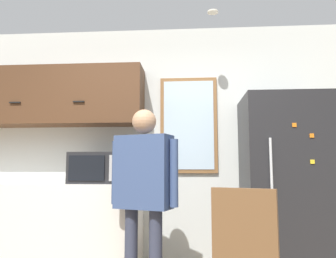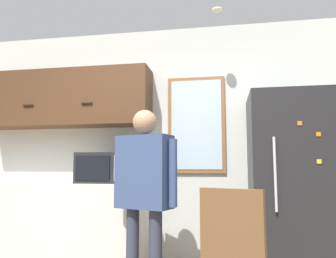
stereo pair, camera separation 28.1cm
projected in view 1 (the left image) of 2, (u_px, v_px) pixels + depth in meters
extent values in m
cube|color=silver|center=(164.00, 145.00, 3.71)|extent=(6.00, 0.06, 2.70)
cube|color=silver|center=(43.00, 229.00, 3.35)|extent=(1.98, 0.64, 0.93)
cube|color=#51331E|center=(54.00, 97.00, 3.65)|extent=(1.98, 0.36, 0.64)
cube|color=black|center=(15.00, 102.00, 3.47)|extent=(0.12, 0.01, 0.01)
cube|color=black|center=(79.00, 102.00, 3.42)|extent=(0.12, 0.01, 0.01)
cube|color=#232326|center=(97.00, 168.00, 3.33)|extent=(0.50, 0.40, 0.31)
cube|color=black|center=(87.00, 168.00, 3.13)|extent=(0.35, 0.01, 0.24)
cube|color=#B2B2B2|center=(113.00, 168.00, 3.11)|extent=(0.07, 0.01, 0.25)
cylinder|color=#33384C|center=(131.00, 253.00, 2.76)|extent=(0.11, 0.11, 0.75)
cylinder|color=#33384C|center=(156.00, 256.00, 2.67)|extent=(0.11, 0.11, 0.75)
cube|color=#384C7A|center=(144.00, 172.00, 2.79)|extent=(0.52, 0.36, 0.62)
sphere|color=tan|center=(144.00, 122.00, 2.84)|extent=(0.21, 0.21, 0.21)
cylinder|color=#384C7A|center=(116.00, 172.00, 2.90)|extent=(0.07, 0.07, 0.55)
cylinder|color=#384C7A|center=(174.00, 173.00, 2.68)|extent=(0.07, 0.07, 0.55)
cube|color=#232326|center=(285.00, 188.00, 3.18)|extent=(0.79, 0.71, 1.79)
cylinder|color=silver|center=(271.00, 174.00, 2.84)|extent=(0.02, 0.02, 0.63)
cube|color=orange|center=(294.00, 125.00, 2.89)|extent=(0.04, 0.01, 0.04)
cube|color=orange|center=(312.00, 136.00, 2.87)|extent=(0.04, 0.01, 0.04)
cube|color=yellow|center=(312.00, 162.00, 2.85)|extent=(0.04, 0.01, 0.04)
cube|color=brown|center=(244.00, 233.00, 1.94)|extent=(0.38, 0.19, 0.53)
cube|color=olive|center=(189.00, 125.00, 3.68)|extent=(0.64, 0.04, 1.07)
cube|color=silver|center=(189.00, 125.00, 3.65)|extent=(0.56, 0.01, 0.99)
cylinder|color=white|center=(213.00, 12.00, 3.36)|extent=(0.11, 0.11, 0.01)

